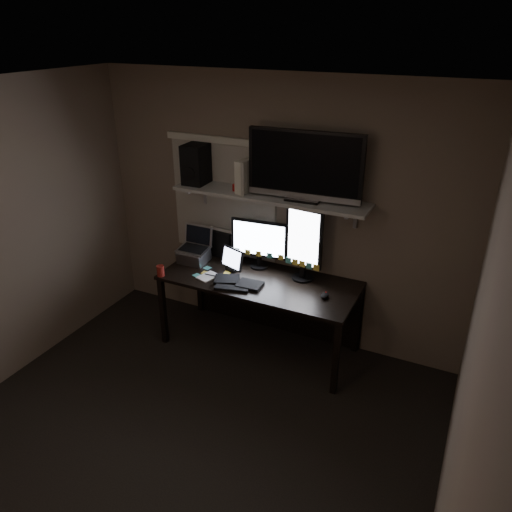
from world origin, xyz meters
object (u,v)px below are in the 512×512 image
Objects in this scene: game_console at (247,176)px; mouse at (325,296)px; laptop at (193,246)px; monitor_landscape at (259,244)px; cup at (161,271)px; monitor_portrait at (304,244)px; keyboard at (238,282)px; speaker at (196,164)px; desk at (265,290)px; tv at (305,166)px; tablet at (232,259)px.

mouse is at bearing -0.20° from game_console.
monitor_landscape is at bearing 16.02° from laptop.
laptop is at bearing 72.25° from cup.
laptop is 3.35× the size of cup.
monitor_portrait reaches higher than mouse.
speaker reaches higher than keyboard.
monitor_portrait is 1.10m from laptop.
desk is 6.15× the size of game_console.
laptop is at bearing -148.42° from game_console.
keyboard is 4.51× the size of mouse.
tv is at bearing 12.28° from desk.
monitor_portrait is 2.38× the size of game_console.
laptop reaches higher than mouse.
speaker reaches higher than desk.
cup is at bearing -179.51° from keyboard.
game_console is at bearing -175.02° from monitor_portrait.
cup is at bearing -152.08° from desk.
game_console is at bearing 15.38° from laptop.
desk is at bearing 5.36° from laptop.
speaker is at bearing 169.96° from mouse.
cup is (-0.85, -0.45, 0.23)m from desk.
game_console is at bearing 164.64° from mouse.
cup is at bearing -126.13° from tablet.
monitor_portrait is at bearing 15.07° from game_console.
speaker reaches higher than mouse.
tablet is 0.67m from cup.
monitor_portrait is at bearing 6.90° from laptop.
monitor_portrait is at bearing -20.77° from tv.
monitor_portrait is 1.51× the size of keyboard.
mouse is 1.25m from game_console.
cup reaches higher than mouse.
cup is (-0.12, -0.38, -0.12)m from laptop.
tablet is 0.43m from laptop.
desk is 0.36m from keyboard.
cup is (-0.55, -0.39, -0.07)m from tablet.
laptop is at bearing -160.65° from tablet.
game_console reaches higher than cup.
desk is at bearing -171.12° from tv.
tablet is 0.27× the size of tv.
desk is 17.68× the size of cup.
game_console is at bearing -4.00° from speaker.
mouse is at bearing -33.25° from monitor_portrait.
keyboard is 1.18m from tv.
cup is at bearing -107.90° from laptop.
desk is at bearing 50.74° from keyboard.
speaker is (-1.40, 0.27, 0.92)m from mouse.
monitor_landscape reaches higher than desk.
cup reaches higher than desk.
monitor_landscape is 0.66m from game_console.
monitor_landscape is 0.29m from tablet.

